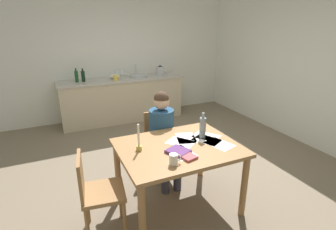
{
  "coord_description": "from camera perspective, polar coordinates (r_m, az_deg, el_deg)",
  "views": [
    {
      "loc": [
        -1.35,
        -3.03,
        2.01
      ],
      "look_at": [
        -0.0,
        -0.08,
        0.85
      ],
      "focal_mm": 28.03,
      "sensor_mm": 36.0,
      "label": 1
    }
  ],
  "objects": [
    {
      "name": "wall_back",
      "position": [
        5.83,
        -11.3,
        12.35
      ],
      "size": [
        5.2,
        0.12,
        2.6
      ],
      "primitive_type": "cube",
      "color": "silver",
      "rests_on": "ground"
    },
    {
      "name": "candlestick",
      "position": [
        2.71,
        -6.36,
        -6.08
      ],
      "size": [
        0.06,
        0.06,
        0.29
      ],
      "color": "gold",
      "rests_on": "dining_table"
    },
    {
      "name": "paper_letter",
      "position": [
        2.9,
        2.8,
        -5.95
      ],
      "size": [
        0.34,
        0.36,
        0.0
      ],
      "primitive_type": "cube",
      "rotation": [
        0.0,
        0.0,
        0.63
      ],
      "color": "white",
      "rests_on": "dining_table"
    },
    {
      "name": "paper_flyer",
      "position": [
        3.07,
        8.34,
        -4.59
      ],
      "size": [
        0.34,
        0.36,
        0.0
      ],
      "primitive_type": "cube",
      "rotation": [
        0.0,
        0.0,
        0.64
      ],
      "color": "white",
      "rests_on": "dining_table"
    },
    {
      "name": "bottle_oil",
      "position": [
        5.38,
        -19.28,
        7.95
      ],
      "size": [
        0.07,
        0.07,
        0.27
      ],
      "color": "#194C23",
      "rests_on": "kitchen_counter"
    },
    {
      "name": "book_cookery",
      "position": [
        2.67,
        2.22,
        -7.91
      ],
      "size": [
        0.26,
        0.27,
        0.03
      ],
      "primitive_type": "cube",
      "rotation": [
        0.0,
        0.0,
        0.43
      ],
      "color": "#5E316E",
      "rests_on": "dining_table"
    },
    {
      "name": "dining_table",
      "position": [
        2.86,
        2.21,
        -8.61
      ],
      "size": [
        1.26,
        0.99,
        0.76
      ],
      "color": "#9E7042",
      "rests_on": "ground"
    },
    {
      "name": "person_seated",
      "position": [
        3.36,
        -1.05,
        -3.63
      ],
      "size": [
        0.35,
        0.61,
        1.19
      ],
      "color": "navy",
      "rests_on": "ground"
    },
    {
      "name": "paper_receipt",
      "position": [
        2.91,
        11.14,
        -6.23
      ],
      "size": [
        0.29,
        0.34,
        0.0
      ],
      "primitive_type": "cube",
      "rotation": [
        0.0,
        0.0,
        0.3
      ],
      "color": "white",
      "rests_on": "dining_table"
    },
    {
      "name": "paper_bill",
      "position": [
        3.0,
        3.93,
        -5.01
      ],
      "size": [
        0.29,
        0.34,
        0.0
      ],
      "primitive_type": "cube",
      "rotation": [
        0.0,
        0.0,
        -0.29
      ],
      "color": "white",
      "rests_on": "dining_table"
    },
    {
      "name": "paper_envelope",
      "position": [
        2.68,
        2.88,
        -8.17
      ],
      "size": [
        0.25,
        0.32,
        0.0
      ],
      "primitive_type": "cube",
      "rotation": [
        0.0,
        0.0,
        0.15
      ],
      "color": "white",
      "rests_on": "dining_table"
    },
    {
      "name": "mixing_bowl",
      "position": [
        5.52,
        -11.45,
        8.23
      ],
      "size": [
        0.21,
        0.21,
        0.09
      ],
      "primitive_type": "ellipsoid",
      "color": "white",
      "rests_on": "kitchen_counter"
    },
    {
      "name": "paper_notice",
      "position": [
        2.98,
        8.42,
        -5.36
      ],
      "size": [
        0.33,
        0.36,
        0.0
      ],
      "primitive_type": "cube",
      "rotation": [
        0.0,
        0.0,
        0.5
      ],
      "color": "white",
      "rests_on": "dining_table"
    },
    {
      "name": "chair_side_empty",
      "position": [
        2.69,
        -15.29,
        -15.65
      ],
      "size": [
        0.45,
        0.45,
        0.87
      ],
      "color": "#9E7042",
      "rests_on": "ground"
    },
    {
      "name": "wine_glass_near_sink",
      "position": [
        5.68,
        -10.1,
        9.26
      ],
      "size": [
        0.07,
        0.07,
        0.15
      ],
      "color": "silver",
      "rests_on": "kitchen_counter"
    },
    {
      "name": "sink_unit",
      "position": [
        5.65,
        -6.45,
        8.5
      ],
      "size": [
        0.36,
        0.36,
        0.24
      ],
      "color": "#B2B7BC",
      "rests_on": "kitchen_counter"
    },
    {
      "name": "ground_plane",
      "position": [
        3.88,
        -0.52,
        -11.79
      ],
      "size": [
        5.2,
        5.2,
        0.04
      ],
      "primitive_type": "cube",
      "color": "#7A6B56"
    },
    {
      "name": "wine_bottle_on_table",
      "position": [
        2.98,
        7.54,
        -2.66
      ],
      "size": [
        0.07,
        0.07,
        0.3
      ],
      "color": "#8C999E",
      "rests_on": "dining_table"
    },
    {
      "name": "kitchen_counter",
      "position": [
        5.65,
        -9.85,
        3.42
      ],
      "size": [
        2.53,
        0.64,
        0.9
      ],
      "color": "beige",
      "rests_on": "ground"
    },
    {
      "name": "wine_glass_by_kettle",
      "position": [
        5.66,
        -11.16,
        9.15
      ],
      "size": [
        0.07,
        0.07,
        0.15
      ],
      "color": "silver",
      "rests_on": "kitchen_counter"
    },
    {
      "name": "bottle_vinegar",
      "position": [
        5.4,
        -17.97,
        8.07
      ],
      "size": [
        0.07,
        0.07,
        0.25
      ],
      "color": "black",
      "rests_on": "kitchen_counter"
    },
    {
      "name": "coffee_mug",
      "position": [
        2.45,
        1.28,
        -9.6
      ],
      "size": [
        0.12,
        0.08,
        0.1
      ],
      "color": "white",
      "rests_on": "dining_table"
    },
    {
      "name": "teacup_on_counter",
      "position": [
        5.36,
        -11.31,
        7.98
      ],
      "size": [
        0.13,
        0.08,
        0.11
      ],
      "color": "#F2CC4C",
      "rests_on": "kitchen_counter"
    },
    {
      "name": "book_magazine",
      "position": [
        2.59,
        4.24,
        -8.94
      ],
      "size": [
        0.17,
        0.2,
        0.02
      ],
      "primitive_type": "cube",
      "rotation": [
        0.0,
        0.0,
        0.24
      ],
      "color": "#B45157",
      "rests_on": "dining_table"
    },
    {
      "name": "stovetop_kettle",
      "position": [
        5.8,
        -1.73,
        9.67
      ],
      "size": [
        0.18,
        0.18,
        0.22
      ],
      "color": "#B7BABF",
      "rests_on": "kitchen_counter"
    },
    {
      "name": "wall_right",
      "position": [
        5.02,
        28.04,
        9.32
      ],
      "size": [
        0.12,
        5.2,
        2.6
      ],
      "primitive_type": "cube",
      "color": "silver",
      "rests_on": "ground"
    },
    {
      "name": "chair_at_table",
      "position": [
        3.57,
        -1.81,
        -5.6
      ],
      "size": [
        0.44,
        0.44,
        0.87
      ],
      "color": "#9E7042",
      "rests_on": "ground"
    }
  ]
}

